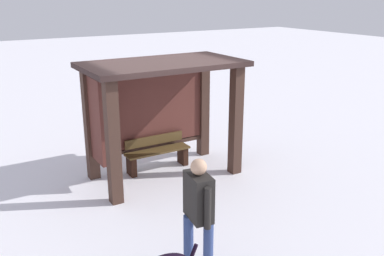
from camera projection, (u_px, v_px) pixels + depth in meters
The scene contains 4 objects.
ground_plane at pixel (165, 175), 9.05m from camera, with size 60.00×60.00×0.00m, color white.
bus_shelter at pixel (156, 97), 8.63m from camera, with size 3.16×1.74×2.42m.
bench_left_inside at pixel (157, 154), 9.25m from camera, with size 1.45×0.36×0.73m.
person_walking at pixel (198, 206), 5.67m from camera, with size 0.34×0.67×1.66m.
Camera 1 is at (-3.77, -7.44, 3.71)m, focal length 39.65 mm.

